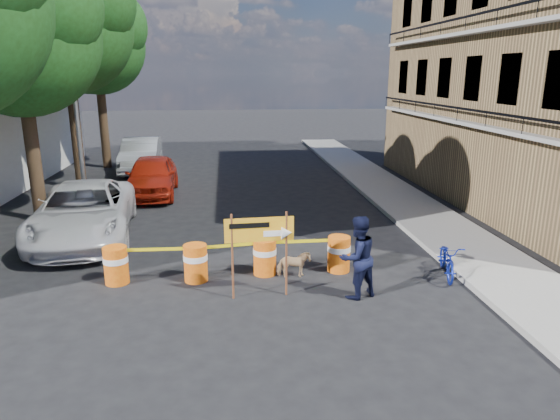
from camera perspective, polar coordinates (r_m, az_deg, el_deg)
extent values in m
plane|color=black|center=(11.13, -3.03, -10.33)|extent=(120.00, 120.00, 0.00)
cube|color=gray|center=(18.00, 15.92, -0.54)|extent=(2.40, 40.00, 0.15)
cylinder|color=#332316|center=(18.31, -26.41, 6.10)|extent=(0.44, 0.44, 4.76)
sphere|color=#1A4112|center=(18.18, -27.80, 17.24)|extent=(5.00, 5.00, 5.00)
sphere|color=#1A4112|center=(17.50, -25.94, 20.41)|extent=(3.75, 3.75, 3.75)
sphere|color=#1A4112|center=(19.00, -29.02, 14.87)|extent=(3.50, 3.50, 3.50)
cylinder|color=#332316|center=(23.00, -22.34, 8.83)|extent=(0.44, 0.44, 5.32)
sphere|color=#1A4112|center=(22.97, -23.39, 18.73)|extent=(5.40, 5.40, 5.40)
sphere|color=#1A4112|center=(23.80, -24.66, 16.60)|extent=(3.78, 3.78, 3.78)
cylinder|color=#332316|center=(27.84, -19.54, 9.62)|extent=(0.44, 0.44, 4.93)
sphere|color=#1A4112|center=(27.77, -20.24, 17.21)|extent=(4.80, 4.80, 4.80)
sphere|color=#1A4112|center=(27.18, -18.85, 19.26)|extent=(3.60, 3.60, 3.60)
sphere|color=#1A4112|center=(28.50, -21.28, 15.63)|extent=(3.36, 3.36, 3.36)
cylinder|color=gray|center=(20.29, -22.42, 11.91)|extent=(0.16, 0.16, 8.00)
cylinder|color=#E34D0D|center=(12.44, -18.23, -6.01)|extent=(0.56, 0.56, 0.90)
cylinder|color=white|center=(12.39, -18.29, -5.36)|extent=(0.58, 0.58, 0.14)
cylinder|color=#E34D0D|center=(12.13, -9.62, -5.98)|extent=(0.56, 0.56, 0.90)
cylinder|color=white|center=(12.08, -9.65, -5.32)|extent=(0.58, 0.58, 0.14)
cylinder|color=#E34D0D|center=(12.35, -1.75, -5.37)|extent=(0.56, 0.56, 0.90)
cylinder|color=white|center=(12.30, -1.76, -4.72)|extent=(0.58, 0.58, 0.14)
cylinder|color=#E34D0D|center=(12.63, 6.74, -5.00)|extent=(0.56, 0.56, 0.90)
cylinder|color=white|center=(12.57, 6.76, -4.36)|extent=(0.58, 0.58, 0.14)
cylinder|color=#592D19|center=(10.89, -5.46, -5.39)|extent=(0.05, 0.05, 1.95)
cylinder|color=#592D19|center=(11.03, 0.73, -5.05)|extent=(0.05, 0.05, 1.95)
cube|color=orange|center=(10.75, -2.38, -2.26)|extent=(1.51, 0.12, 0.54)
cube|color=white|center=(10.80, -0.77, -2.70)|extent=(0.43, 0.04, 0.13)
cone|color=white|center=(10.85, 0.76, -2.62)|extent=(0.25, 0.29, 0.28)
cube|color=black|center=(10.68, -3.53, -1.79)|extent=(0.86, 0.06, 0.11)
imported|color=black|center=(11.08, 8.83, -5.36)|extent=(1.12, 1.01, 1.87)
imported|color=#122297|center=(12.78, 18.73, -3.66)|extent=(0.78, 0.99, 1.67)
imported|color=tan|center=(12.18, 1.58, -6.25)|extent=(0.80, 0.38, 0.67)
imported|color=silver|center=(16.03, -21.52, -0.20)|extent=(3.35, 6.14, 1.63)
imported|color=#A81F0E|center=(20.95, -14.44, 3.80)|extent=(2.04, 4.76, 1.60)
imported|color=#AAADB2|center=(26.40, -15.58, 6.10)|extent=(2.01, 5.14, 1.67)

